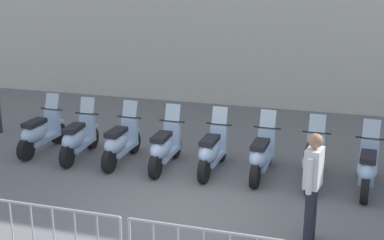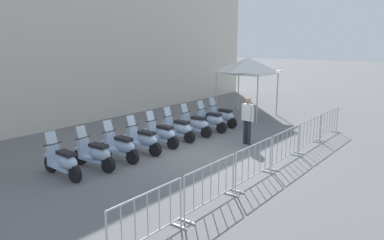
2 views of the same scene
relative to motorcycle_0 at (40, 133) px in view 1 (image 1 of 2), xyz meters
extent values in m
plane|color=slate|center=(3.94, -2.04, -0.45)|extent=(120.00, 120.00, 0.00)
cylinder|color=black|center=(0.05, 0.70, -0.21)|extent=(0.17, 0.49, 0.48)
cylinder|color=black|center=(-0.04, -0.54, -0.21)|extent=(0.17, 0.49, 0.48)
cube|color=#A8C1E0|center=(0.01, 0.08, -0.17)|extent=(0.34, 0.89, 0.10)
ellipsoid|color=#A8C1E0|center=(-0.01, -0.20, 0.07)|extent=(0.42, 0.86, 0.40)
cube|color=black|center=(-0.01, -0.17, 0.29)|extent=(0.32, 0.62, 0.10)
cube|color=#A8C1E0|center=(0.04, 0.51, 0.10)|extent=(0.35, 0.16, 0.60)
cylinder|color=black|center=(0.04, 0.51, 0.43)|extent=(0.56, 0.08, 0.04)
cube|color=silver|center=(0.04, 0.56, 0.61)|extent=(0.33, 0.16, 0.35)
cube|color=#A8C1E0|center=(0.05, 0.70, 0.06)|extent=(0.22, 0.33, 0.06)
cylinder|color=black|center=(0.99, 0.57, -0.21)|extent=(0.15, 0.48, 0.48)
cylinder|color=black|center=(1.02, -0.67, -0.21)|extent=(0.15, 0.48, 0.48)
cube|color=#A8C1E0|center=(1.00, -0.05, -0.17)|extent=(0.30, 0.87, 0.10)
ellipsoid|color=#A8C1E0|center=(1.01, -0.33, 0.07)|extent=(0.38, 0.85, 0.40)
cube|color=black|center=(1.01, -0.30, 0.29)|extent=(0.29, 0.61, 0.10)
cube|color=#A8C1E0|center=(0.99, 0.38, 0.10)|extent=(0.34, 0.15, 0.60)
cylinder|color=black|center=(0.99, 0.38, 0.43)|extent=(0.56, 0.05, 0.04)
cube|color=silver|center=(0.99, 0.43, 0.61)|extent=(0.32, 0.15, 0.35)
cube|color=#A8C1E0|center=(0.99, 0.57, 0.06)|extent=(0.21, 0.32, 0.06)
cylinder|color=black|center=(2.02, 0.54, -0.21)|extent=(0.16, 0.49, 0.48)
cylinder|color=black|center=(1.98, -0.70, -0.21)|extent=(0.16, 0.49, 0.48)
cube|color=#A8C1E0|center=(2.00, -0.08, -0.17)|extent=(0.31, 0.88, 0.10)
ellipsoid|color=#A8C1E0|center=(1.99, -0.36, 0.07)|extent=(0.39, 0.85, 0.40)
cube|color=black|center=(1.99, -0.32, 0.29)|extent=(0.30, 0.61, 0.10)
cube|color=#A8C1E0|center=(2.02, 0.36, 0.10)|extent=(0.35, 0.15, 0.60)
cylinder|color=black|center=(2.02, 0.36, 0.43)|extent=(0.56, 0.06, 0.04)
cube|color=silver|center=(2.02, 0.41, 0.61)|extent=(0.33, 0.15, 0.35)
cube|color=#A8C1E0|center=(2.02, 0.54, 0.06)|extent=(0.21, 0.33, 0.06)
cylinder|color=black|center=(3.01, 0.50, -0.21)|extent=(0.15, 0.48, 0.48)
cylinder|color=black|center=(2.98, -0.74, -0.21)|extent=(0.15, 0.48, 0.48)
cube|color=#A8C1E0|center=(3.00, -0.12, -0.17)|extent=(0.30, 0.87, 0.10)
ellipsoid|color=#A8C1E0|center=(2.99, -0.40, 0.07)|extent=(0.38, 0.85, 0.40)
cube|color=black|center=(2.99, -0.37, 0.29)|extent=(0.29, 0.61, 0.10)
cube|color=#A8C1E0|center=(3.01, 0.31, 0.10)|extent=(0.34, 0.15, 0.60)
cylinder|color=black|center=(3.01, 0.31, 0.43)|extent=(0.56, 0.05, 0.04)
cube|color=silver|center=(3.01, 0.36, 0.61)|extent=(0.32, 0.15, 0.35)
cube|color=#A8C1E0|center=(3.01, 0.50, 0.06)|extent=(0.21, 0.32, 0.06)
cylinder|color=black|center=(4.03, 0.54, -0.21)|extent=(0.17, 0.49, 0.48)
cylinder|color=black|center=(3.96, -0.70, -0.21)|extent=(0.17, 0.49, 0.48)
cube|color=#A8C1E0|center=(4.00, -0.08, -0.17)|extent=(0.33, 0.88, 0.10)
ellipsoid|color=#A8C1E0|center=(3.98, -0.36, 0.07)|extent=(0.40, 0.86, 0.40)
cube|color=black|center=(3.98, -0.33, 0.29)|extent=(0.31, 0.61, 0.10)
cube|color=#A8C1E0|center=(4.02, 0.35, 0.10)|extent=(0.35, 0.16, 0.60)
cylinder|color=black|center=(4.02, 0.35, 0.43)|extent=(0.56, 0.07, 0.04)
cube|color=silver|center=(4.02, 0.40, 0.61)|extent=(0.33, 0.16, 0.35)
cube|color=#A8C1E0|center=(4.03, 0.54, 0.06)|extent=(0.22, 0.33, 0.06)
cylinder|color=black|center=(5.04, 0.55, -0.21)|extent=(0.17, 0.49, 0.48)
cylinder|color=black|center=(4.96, -0.69, -0.21)|extent=(0.17, 0.49, 0.48)
cube|color=#A8C1E0|center=(5.00, -0.07, -0.17)|extent=(0.33, 0.88, 0.10)
ellipsoid|color=#A8C1E0|center=(4.98, -0.35, 0.07)|extent=(0.41, 0.86, 0.40)
cube|color=black|center=(4.98, -0.32, 0.29)|extent=(0.32, 0.62, 0.10)
cube|color=#A8C1E0|center=(5.02, 0.36, 0.10)|extent=(0.35, 0.16, 0.60)
cylinder|color=black|center=(5.02, 0.36, 0.43)|extent=(0.56, 0.07, 0.04)
cube|color=silver|center=(5.03, 0.41, 0.61)|extent=(0.33, 0.16, 0.35)
cube|color=#A8C1E0|center=(5.04, 0.55, 0.06)|extent=(0.22, 0.33, 0.06)
cylinder|color=black|center=(6.02, 0.48, -0.21)|extent=(0.16, 0.49, 0.48)
cylinder|color=black|center=(5.97, -0.76, -0.21)|extent=(0.16, 0.49, 0.48)
cube|color=#A8C1E0|center=(5.99, -0.14, -0.17)|extent=(0.32, 0.88, 0.10)
ellipsoid|color=#A8C1E0|center=(5.98, -0.42, 0.07)|extent=(0.40, 0.85, 0.40)
cube|color=black|center=(5.98, -0.39, 0.29)|extent=(0.31, 0.61, 0.10)
cube|color=#A8C1E0|center=(6.01, 0.30, 0.10)|extent=(0.35, 0.15, 0.60)
cylinder|color=black|center=(6.01, 0.30, 0.43)|extent=(0.56, 0.06, 0.04)
cube|color=silver|center=(6.01, 0.34, 0.61)|extent=(0.33, 0.15, 0.35)
cube|color=#A8C1E0|center=(6.02, 0.48, 0.06)|extent=(0.21, 0.33, 0.06)
cylinder|color=black|center=(7.04, 0.39, -0.21)|extent=(0.18, 0.49, 0.48)
cylinder|color=black|center=(6.94, -0.85, -0.21)|extent=(0.18, 0.49, 0.48)
cube|color=#A8C1E0|center=(6.99, -0.23, -0.17)|extent=(0.35, 0.89, 0.10)
ellipsoid|color=#A8C1E0|center=(6.97, -0.51, 0.07)|extent=(0.43, 0.87, 0.40)
cube|color=black|center=(6.97, -0.48, 0.29)|extent=(0.33, 0.62, 0.10)
cube|color=#A8C1E0|center=(7.03, 0.20, 0.10)|extent=(0.35, 0.17, 0.60)
cylinder|color=black|center=(7.03, 0.20, 0.43)|extent=(0.56, 0.08, 0.04)
cube|color=silver|center=(7.03, 0.25, 0.61)|extent=(0.33, 0.17, 0.35)
cube|color=#A8C1E0|center=(7.04, 0.39, 0.06)|extent=(0.23, 0.34, 0.06)
cylinder|color=#B2B5B7|center=(2.85, -4.43, 0.60)|extent=(1.93, 0.09, 0.04)
cylinder|color=#B2B5B7|center=(2.21, -4.42, 0.16)|extent=(0.02, 0.02, 0.87)
cylinder|color=#B2B5B7|center=(2.53, -4.42, 0.16)|extent=(0.02, 0.02, 0.87)
cylinder|color=#B2B5B7|center=(2.85, -4.43, 0.16)|extent=(0.02, 0.02, 0.87)
cylinder|color=#B2B5B7|center=(4.90, -4.49, 0.60)|extent=(1.93, 0.09, 0.04)
cylinder|color=#23232D|center=(6.05, -2.59, 0.00)|extent=(0.14, 0.14, 0.90)
cylinder|color=#23232D|center=(6.09, -2.41, 0.00)|extent=(0.14, 0.14, 0.90)
cube|color=silver|center=(6.07, -2.50, 0.75)|extent=(0.29, 0.40, 0.60)
sphere|color=#9E7051|center=(6.07, -2.50, 1.17)|extent=(0.22, 0.22, 0.22)
cylinder|color=silver|center=(6.03, -2.72, 0.70)|extent=(0.09, 0.09, 0.55)
cylinder|color=silver|center=(6.12, -2.27, 0.70)|extent=(0.09, 0.09, 0.55)
camera|label=1|loc=(6.26, -10.01, 3.62)|focal=49.69mm
camera|label=2|loc=(-5.95, -8.79, 3.35)|focal=35.30mm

